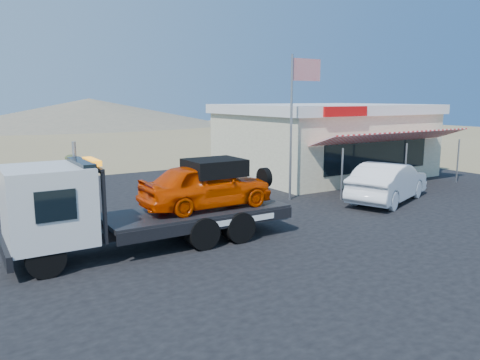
{
  "coord_description": "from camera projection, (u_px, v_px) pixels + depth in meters",
  "views": [
    {
      "loc": [
        -7.32,
        -10.87,
        4.28
      ],
      "look_at": [
        1.0,
        2.54,
        1.5
      ],
      "focal_mm": 35.0,
      "sensor_mm": 36.0,
      "label": 1
    }
  ],
  "objects": [
    {
      "name": "white_sedan",
      "position": [
        388.0,
        182.0,
        19.34
      ],
      "size": [
        5.26,
        3.39,
        1.64
      ],
      "primitive_type": "imported",
      "rotation": [
        0.0,
        0.0,
        1.94
      ],
      "color": "white",
      "rests_on": "asphalt_lot"
    },
    {
      "name": "asphalt_lot",
      "position": [
        257.0,
        216.0,
        17.18
      ],
      "size": [
        32.0,
        24.0,
        0.02
      ],
      "primitive_type": "cube",
      "color": "black",
      "rests_on": "ground"
    },
    {
      "name": "ground",
      "position": [
        257.0,
        246.0,
        13.64
      ],
      "size": [
        120.0,
        120.0,
        0.0
      ],
      "primitive_type": "plane",
      "color": "#8C784F",
      "rests_on": "ground"
    },
    {
      "name": "tow_truck",
      "position": [
        149.0,
        199.0,
        13.32
      ],
      "size": [
        8.0,
        2.37,
        2.67
      ],
      "color": "black",
      "rests_on": "asphalt_lot"
    },
    {
      "name": "jerky_store",
      "position": [
        323.0,
        139.0,
        26.25
      ],
      "size": [
        10.4,
        9.97,
        3.9
      ],
      "color": "beige",
      "rests_on": "asphalt_lot"
    },
    {
      "name": "flagpole",
      "position": [
        296.0,
        110.0,
        19.31
      ],
      "size": [
        1.55,
        0.1,
        6.0
      ],
      "color": "#99999E",
      "rests_on": "asphalt_lot"
    }
  ]
}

